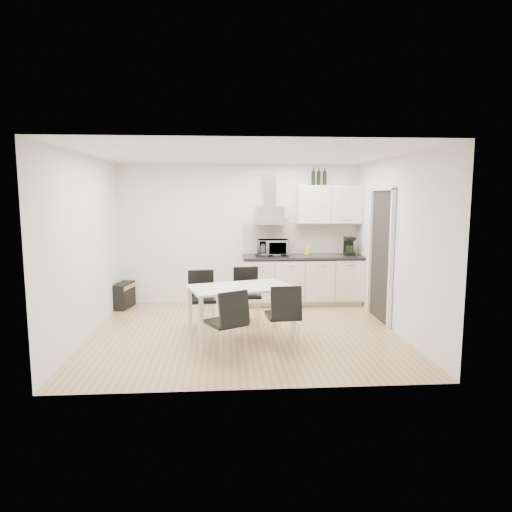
{
  "coord_description": "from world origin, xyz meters",
  "views": [
    {
      "loc": [
        -0.28,
        -6.56,
        2.04
      ],
      "look_at": [
        0.19,
        0.36,
        1.1
      ],
      "focal_mm": 32.0,
      "sensor_mm": 36.0,
      "label": 1
    }
  ],
  "objects_px": {
    "floor_speaker": "(207,296)",
    "guitar_amp": "(124,295)",
    "chair_near_right": "(283,316)",
    "kitchenette": "(304,260)",
    "chair_far_right": "(247,296)",
    "chair_near_left": "(226,323)",
    "dining_table": "(241,292)",
    "chair_far_left": "(202,300)"
  },
  "relations": [
    {
      "from": "floor_speaker",
      "to": "guitar_amp",
      "type": "bearing_deg",
      "value": -154.76
    },
    {
      "from": "chair_near_right",
      "to": "floor_speaker",
      "type": "bearing_deg",
      "value": 107.98
    },
    {
      "from": "chair_near_right",
      "to": "kitchenette",
      "type": "bearing_deg",
      "value": 68.98
    },
    {
      "from": "chair_far_right",
      "to": "chair_near_left",
      "type": "height_order",
      "value": "same"
    },
    {
      "from": "chair_far_right",
      "to": "chair_near_right",
      "type": "xyz_separation_m",
      "value": [
        0.41,
        -1.26,
        0.0
      ]
    },
    {
      "from": "dining_table",
      "to": "chair_far_left",
      "type": "relative_size",
      "value": 1.8
    },
    {
      "from": "kitchenette",
      "to": "floor_speaker",
      "type": "height_order",
      "value": "kitchenette"
    },
    {
      "from": "kitchenette",
      "to": "guitar_amp",
      "type": "relative_size",
      "value": 4.33
    },
    {
      "from": "chair_far_left",
      "to": "chair_near_left",
      "type": "distance_m",
      "value": 1.33
    },
    {
      "from": "floor_speaker",
      "to": "chair_far_left",
      "type": "bearing_deg",
      "value": -74.63
    },
    {
      "from": "chair_far_left",
      "to": "guitar_amp",
      "type": "bearing_deg",
      "value": -48.25
    },
    {
      "from": "chair_far_right",
      "to": "chair_near_left",
      "type": "xyz_separation_m",
      "value": [
        -0.34,
        -1.54,
        0.0
      ]
    },
    {
      "from": "dining_table",
      "to": "floor_speaker",
      "type": "bearing_deg",
      "value": 88.92
    },
    {
      "from": "chair_far_right",
      "to": "dining_table",
      "type": "bearing_deg",
      "value": 77.66
    },
    {
      "from": "kitchenette",
      "to": "guitar_amp",
      "type": "distance_m",
      "value": 3.36
    },
    {
      "from": "kitchenette",
      "to": "chair_near_right",
      "type": "distance_m",
      "value": 2.59
    },
    {
      "from": "kitchenette",
      "to": "floor_speaker",
      "type": "bearing_deg",
      "value": 174.82
    },
    {
      "from": "chair_far_left",
      "to": "chair_near_left",
      "type": "bearing_deg",
      "value": 100.83
    },
    {
      "from": "chair_near_right",
      "to": "floor_speaker",
      "type": "height_order",
      "value": "chair_near_right"
    },
    {
      "from": "kitchenette",
      "to": "dining_table",
      "type": "distance_m",
      "value": 2.34
    },
    {
      "from": "guitar_amp",
      "to": "floor_speaker",
      "type": "height_order",
      "value": "guitar_amp"
    },
    {
      "from": "dining_table",
      "to": "guitar_amp",
      "type": "xyz_separation_m",
      "value": [
        -2.05,
        1.89,
        -0.44
      ]
    },
    {
      "from": "chair_near_left",
      "to": "chair_near_right",
      "type": "distance_m",
      "value": 0.8
    },
    {
      "from": "chair_far_right",
      "to": "floor_speaker",
      "type": "relative_size",
      "value": 3.06
    },
    {
      "from": "chair_far_right",
      "to": "guitar_amp",
      "type": "height_order",
      "value": "chair_far_right"
    },
    {
      "from": "kitchenette",
      "to": "chair_near_right",
      "type": "relative_size",
      "value": 2.86
    },
    {
      "from": "chair_near_right",
      "to": "floor_speaker",
      "type": "distance_m",
      "value": 2.87
    },
    {
      "from": "kitchenette",
      "to": "dining_table",
      "type": "height_order",
      "value": "kitchenette"
    },
    {
      "from": "dining_table",
      "to": "chair_far_left",
      "type": "distance_m",
      "value": 0.81
    },
    {
      "from": "dining_table",
      "to": "chair_near_left",
      "type": "distance_m",
      "value": 0.83
    },
    {
      "from": "kitchenette",
      "to": "chair_near_left",
      "type": "xyz_separation_m",
      "value": [
        -1.46,
        -2.75,
        -0.39
      ]
    },
    {
      "from": "chair_far_right",
      "to": "chair_far_left",
      "type": "bearing_deg",
      "value": 16.62
    },
    {
      "from": "dining_table",
      "to": "guitar_amp",
      "type": "height_order",
      "value": "dining_table"
    },
    {
      "from": "chair_near_left",
      "to": "chair_near_right",
      "type": "relative_size",
      "value": 1.0
    },
    {
      "from": "floor_speaker",
      "to": "chair_far_right",
      "type": "bearing_deg",
      "value": -47.49
    },
    {
      "from": "dining_table",
      "to": "chair_far_right",
      "type": "bearing_deg",
      "value": 64.81
    },
    {
      "from": "dining_table",
      "to": "guitar_amp",
      "type": "bearing_deg",
      "value": 121.3
    },
    {
      "from": "dining_table",
      "to": "chair_near_right",
      "type": "distance_m",
      "value": 0.76
    },
    {
      "from": "chair_near_left",
      "to": "floor_speaker",
      "type": "bearing_deg",
      "value": 67.97
    },
    {
      "from": "chair_near_left",
      "to": "guitar_amp",
      "type": "xyz_separation_m",
      "value": [
        -1.84,
        2.66,
        -0.21
      ]
    },
    {
      "from": "guitar_amp",
      "to": "kitchenette",
      "type": "bearing_deg",
      "value": 12.75
    },
    {
      "from": "kitchenette",
      "to": "chair_near_left",
      "type": "height_order",
      "value": "kitchenette"
    }
  ]
}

